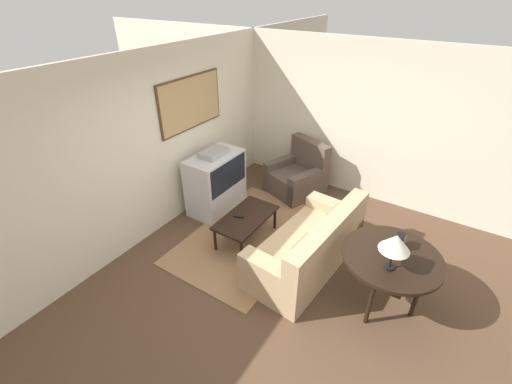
{
  "coord_description": "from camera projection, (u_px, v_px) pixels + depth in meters",
  "views": [
    {
      "loc": [
        -3.02,
        -1.61,
        3.41
      ],
      "look_at": [
        0.59,
        0.74,
        0.75
      ],
      "focal_mm": 24.0,
      "sensor_mm": 36.0,
      "label": 1
    }
  ],
  "objects": [
    {
      "name": "couch",
      "position": [
        309.0,
        248.0,
        4.66
      ],
      "size": [
        1.94,
        1.02,
        0.88
      ],
      "rotation": [
        0.0,
        0.0,
        3.06
      ],
      "color": "tan",
      "rests_on": "ground_plane"
    },
    {
      "name": "mantel_clock",
      "position": [
        400.0,
        241.0,
        3.94
      ],
      "size": [
        0.13,
        0.1,
        0.19
      ],
      "color": "black",
      "rests_on": "console_table"
    },
    {
      "name": "remote",
      "position": [
        239.0,
        217.0,
        5.07
      ],
      "size": [
        0.1,
        0.17,
        0.02
      ],
      "color": "black",
      "rests_on": "coffee_table"
    },
    {
      "name": "console_table",
      "position": [
        392.0,
        260.0,
        3.9
      ],
      "size": [
        1.13,
        1.13,
        0.76
      ],
      "color": "black",
      "rests_on": "ground_plane"
    },
    {
      "name": "coffee_table",
      "position": [
        246.0,
        219.0,
        5.11
      ],
      "size": [
        1.02,
        0.56,
        0.43
      ],
      "color": "black",
      "rests_on": "ground_plane"
    },
    {
      "name": "area_rug",
      "position": [
        249.0,
        236.0,
        5.36
      ],
      "size": [
        2.51,
        1.59,
        0.01
      ],
      "color": "#99704C",
      "rests_on": "ground_plane"
    },
    {
      "name": "wall_right",
      "position": [
        357.0,
        122.0,
        5.86
      ],
      "size": [
        0.06,
        12.0,
        2.7
      ],
      "color": "beige",
      "rests_on": "ground_plane"
    },
    {
      "name": "tv",
      "position": [
        216.0,
        182.0,
        5.78
      ],
      "size": [
        0.99,
        0.58,
        1.1
      ],
      "color": "silver",
      "rests_on": "ground_plane"
    },
    {
      "name": "wall_back",
      "position": [
        155.0,
        146.0,
        4.98
      ],
      "size": [
        12.0,
        0.1,
        2.7
      ],
      "color": "beige",
      "rests_on": "ground_plane"
    },
    {
      "name": "table_lamp",
      "position": [
        396.0,
        243.0,
        3.53
      ],
      "size": [
        0.32,
        0.32,
        0.45
      ],
      "color": "black",
      "rests_on": "console_table"
    },
    {
      "name": "ground_plane",
      "position": [
        278.0,
        272.0,
        4.7
      ],
      "size": [
        12.0,
        12.0,
        0.0
      ],
      "primitive_type": "plane",
      "color": "brown"
    },
    {
      "name": "armchair",
      "position": [
        297.0,
        177.0,
        6.37
      ],
      "size": [
        1.11,
        1.11,
        0.96
      ],
      "rotation": [
        0.0,
        0.0,
        -1.94
      ],
      "color": "brown",
      "rests_on": "ground_plane"
    }
  ]
}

